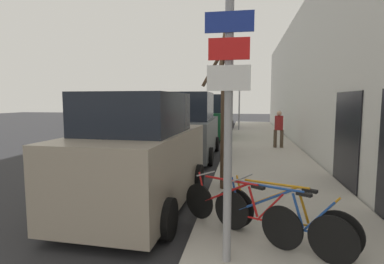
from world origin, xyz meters
name	(u,v)px	position (x,y,z in m)	size (l,w,h in m)	color
ground_plane	(195,160)	(0.00, 11.20, 0.00)	(80.00, 80.00, 0.00)	#28282B
sidewalk_curb	(262,148)	(2.60, 14.00, 0.07)	(3.20, 32.00, 0.15)	#ADA89E
building_facade	(306,77)	(4.35, 13.93, 3.23)	(0.23, 32.00, 6.50)	silver
signpost	(228,120)	(1.59, 4.03, 1.97)	(0.58, 0.13, 3.26)	#939399
bicycle_0	(276,219)	(2.26, 4.60, 0.53)	(1.86, 1.20, 0.87)	black
bicycle_1	(282,216)	(2.36, 4.75, 0.53)	(1.92, 1.11, 0.88)	black
bicycle_2	(236,209)	(1.68, 4.93, 0.52)	(1.82, 1.28, 0.85)	black
parked_car_0	(139,156)	(-0.31, 6.07, 1.09)	(2.24, 4.19, 2.37)	gray
parked_car_1	(189,129)	(-0.31, 11.74, 1.13)	(2.14, 4.81, 2.52)	#51565B
parked_car_2	(209,119)	(-0.25, 17.66, 1.14)	(2.05, 4.19, 2.55)	#144728
parked_car_3	(220,117)	(-0.03, 23.23, 0.95)	(1.97, 4.20, 2.07)	navy
pedestrian_near	(279,126)	(3.29, 13.87, 1.08)	(0.42, 0.36, 1.62)	#4C3D2D
street_tree	(224,120)	(1.32, 7.28, 1.76)	(0.87, 2.03, 3.77)	#4C3828
traffic_light	(239,89)	(1.43, 21.52, 3.03)	(0.20, 0.30, 4.50)	#939399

